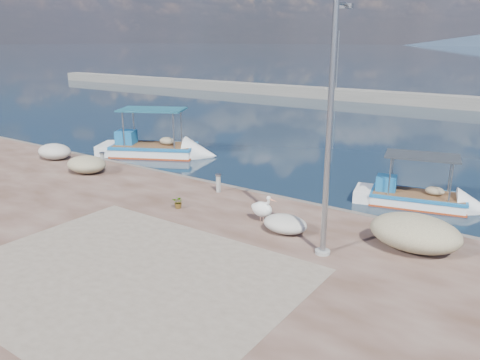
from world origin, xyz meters
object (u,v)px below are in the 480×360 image
object	(u,v)px
boat_right	(416,200)
bollard_near	(218,182)
pelican	(262,209)
boat_left	(153,151)
lamp_post	(329,143)

from	to	relation	value
boat_right	bollard_near	world-z (taller)	boat_right
boat_right	pelican	size ratio (longest dim) A/B	5.29
boat_right	pelican	bearing A→B (deg)	-132.62
boat_left	lamp_post	distance (m)	16.44
pelican	lamp_post	distance (m)	4.13
boat_left	bollard_near	xyz separation A→B (m)	(8.25, -4.47, 0.66)
lamp_post	bollard_near	distance (m)	7.27
lamp_post	bollard_near	size ratio (longest dim) A/B	9.20
boat_right	lamp_post	bearing A→B (deg)	-108.82
boat_left	pelican	world-z (taller)	boat_left
pelican	bollard_near	distance (m)	3.68
boat_left	bollard_near	size ratio (longest dim) A/B	9.07
lamp_post	bollard_near	xyz separation A→B (m)	(-6.04, 2.84, -2.89)
pelican	bollard_near	size ratio (longest dim) A/B	1.33
boat_left	boat_right	xyz separation A→B (m)	(15.01, 0.02, -0.06)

